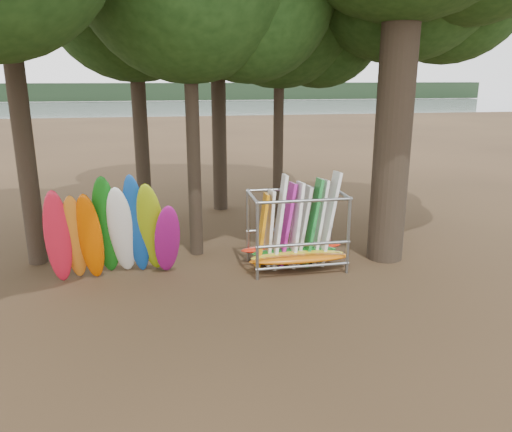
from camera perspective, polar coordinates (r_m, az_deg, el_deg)
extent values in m
plane|color=#47331E|center=(14.01, -1.92, -7.31)|extent=(120.00, 120.00, 0.00)
plane|color=gray|center=(72.99, -9.34, 11.17)|extent=(160.00, 160.00, 0.00)
cube|color=black|center=(122.82, -10.10, 13.82)|extent=(160.00, 4.00, 4.00)
cylinder|color=black|center=(15.79, -26.31, 18.32)|extent=(0.55, 0.55, 13.24)
cylinder|color=black|center=(19.02, -13.31, 13.70)|extent=(0.53, 0.53, 9.90)
cylinder|color=black|center=(20.85, -4.46, 20.41)|extent=(0.60, 0.60, 14.42)
cylinder|color=black|center=(19.35, 2.62, 13.47)|extent=(0.39, 0.39, 9.46)
ellipsoid|color=black|center=(19.51, 2.75, 23.23)|extent=(6.96, 6.96, 6.06)
cylinder|color=black|center=(15.20, -7.37, 13.57)|extent=(0.41, 0.41, 9.89)
cylinder|color=black|center=(18.37, 15.65, 15.30)|extent=(0.53, 0.53, 11.06)
cylinder|color=black|center=(15.26, 16.13, 18.87)|extent=(1.08, 1.08, 12.95)
ellipsoid|color=red|center=(14.15, -21.71, -2.32)|extent=(0.79, 1.12, 2.82)
ellipsoid|color=orange|center=(14.24, -19.97, -2.39)|extent=(0.69, 1.21, 2.66)
ellipsoid|color=#D25100|center=(14.10, -18.40, -2.34)|extent=(0.72, 1.17, 2.70)
ellipsoid|color=#146A17|center=(14.25, -16.72, -1.15)|extent=(0.76, 1.38, 3.12)
ellipsoid|color=white|center=(14.17, -15.08, -1.69)|extent=(0.82, 1.55, 2.87)
ellipsoid|color=#11459A|center=(14.06, -13.50, -1.05)|extent=(0.79, 1.40, 3.15)
ellipsoid|color=#91AD12|center=(14.01, -11.83, -1.45)|extent=(0.94, 1.77, 2.99)
ellipsoid|color=#8E126E|center=(13.98, -10.10, -2.70)|extent=(0.85, 1.47, 2.37)
ellipsoid|color=#C85F0B|center=(14.43, 5.07, -4.88)|extent=(2.99, 0.55, 0.24)
ellipsoid|color=gold|center=(14.65, 4.80, -4.55)|extent=(2.81, 0.55, 0.24)
ellipsoid|color=#176A1D|center=(15.00, 4.42, -4.05)|extent=(2.62, 0.55, 0.24)
ellipsoid|color=red|center=(15.32, 4.07, -3.62)|extent=(3.16, 0.55, 0.24)
cube|color=orange|center=(14.54, 0.66, -1.78)|extent=(0.43, 0.74, 2.25)
cube|color=white|center=(14.73, 1.50, -1.46)|extent=(0.31, 0.77, 2.30)
cube|color=white|center=(14.50, 2.66, -0.71)|extent=(0.50, 0.77, 2.79)
cube|color=#A81C8F|center=(14.76, 3.46, -0.99)|extent=(0.54, 0.78, 2.51)
cube|color=white|center=(14.65, 4.58, -1.06)|extent=(0.42, 0.79, 2.55)
cube|color=silver|center=(14.89, 5.34, -1.11)|extent=(0.52, 0.75, 2.40)
cube|color=#1C7E30|center=(14.79, 6.45, -0.75)|extent=(0.58, 0.76, 2.64)
cube|color=white|center=(15.08, 7.11, -0.63)|extent=(0.54, 0.80, 2.55)
cube|color=silver|center=(14.92, 8.30, -0.29)|extent=(0.63, 0.78, 2.82)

